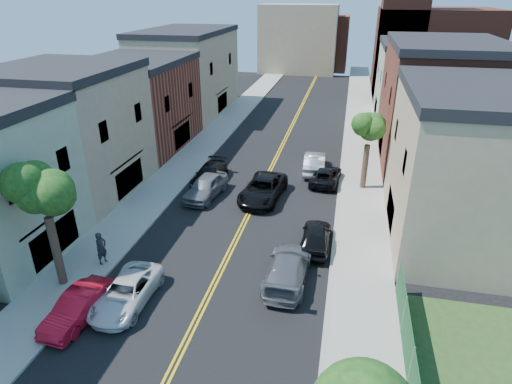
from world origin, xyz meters
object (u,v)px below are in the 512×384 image
Objects in this scene: white_pickup at (127,292)px; pedestrian_left at (101,248)px; red_sedan at (78,307)px; silver_car_right at (315,162)px; grey_car_right at (288,268)px; dark_car_right_far at (326,175)px; black_car_right at (316,237)px; grey_car_left at (206,187)px; black_suv_lane at (263,189)px; black_car_left at (210,174)px.

pedestrian_left is (-2.95, 2.78, 0.45)m from white_pickup.
silver_car_right reaches higher than red_sedan.
grey_car_right is (9.30, 5.10, 0.08)m from red_sedan.
grey_car_right is at bearing 90.25° from dark_car_right_far.
dark_car_right_far is (-0.08, 9.99, -0.10)m from black_car_right.
black_suv_lane is at bearing 15.82° from grey_car_left.
black_car_left is at bearing 109.83° from grey_car_left.
pedestrian_left is (-10.55, -16.67, 0.29)m from silver_car_right.
black_car_right is (9.35, -7.97, 0.02)m from black_car_left.
silver_car_right reaches higher than black_car_right.
grey_car_right is 1.07× the size of silver_car_right.
white_pickup is 11.40m from black_car_right.
grey_car_left reaches higher than black_car_left.
dark_car_right_far is at bearing 13.20° from black_car_left.
grey_car_right reaches higher than black_car_right.
black_car_right is 9.99m from dark_car_right_far.
white_pickup is 15.22m from black_car_left.
silver_car_right is (8.15, 4.24, 0.10)m from black_car_left.
grey_car_left is 0.99× the size of black_car_left.
silver_car_right is at bearing -89.02° from grey_car_right.
black_car_right is at bearing -47.72° from black_suv_lane.
grey_car_right is 2.77× the size of pedestrian_left.
black_car_left is 2.58× the size of pedestrian_left.
black_suv_lane is (-3.30, 9.63, 0.03)m from grey_car_right.
black_car_right is at bearing -39.54° from black_car_left.
dark_car_right_far is 2.39× the size of pedestrian_left.
grey_car_right is (7.60, 3.58, 0.11)m from white_pickup.
silver_car_right is (-0.00, 15.87, 0.05)m from grey_car_right.
black_suv_lane is (-3.30, -6.25, -0.02)m from silver_car_right.
white_pickup is 8.41m from grey_car_right.
grey_car_right is 3.85m from black_car_right.
pedestrian_left reaches higher than black_suv_lane.
grey_car_left is 10.31m from black_car_right.
black_suv_lane is (4.30, 13.21, 0.14)m from white_pickup.
grey_car_left reaches higher than black_car_right.
black_car_right is 0.94× the size of dark_car_right_far.
grey_car_left reaches higher than white_pickup.
black_car_left reaches higher than dark_car_right_far.
red_sedan is 0.79× the size of grey_car_right.
black_car_left is 0.93× the size of grey_car_right.
silver_car_right is at bearing -84.30° from black_car_right.
white_pickup is (1.70, 1.52, -0.03)m from red_sedan.
grey_car_right is 13.70m from dark_car_right_far.
white_pickup is at bearing -82.07° from grey_car_left.
silver_car_right is 2.50m from dark_car_right_far.
pedestrian_left is (-7.25, -10.42, 0.31)m from black_suv_lane.
black_suv_lane is at bearing 72.50° from white_pickup.
silver_car_right is 1.08× the size of dark_car_right_far.
black_car_left is 14.20m from grey_car_right.
black_car_right is at bearing -107.12° from grey_car_right.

